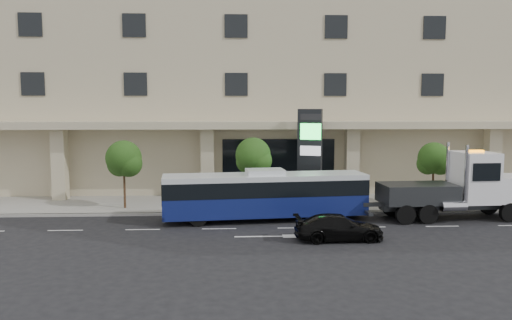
# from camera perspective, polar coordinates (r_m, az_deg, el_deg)

# --- Properties ---
(ground) EXTENTS (120.00, 120.00, 0.00)m
(ground) POSITION_cam_1_polar(r_m,az_deg,el_deg) (28.25, 4.05, -7.04)
(ground) COLOR black
(ground) RESTS_ON ground
(sidewalk) EXTENTS (120.00, 6.00, 0.15)m
(sidewalk) POSITION_cam_1_polar(r_m,az_deg,el_deg) (33.10, 3.04, -4.97)
(sidewalk) COLOR gray
(sidewalk) RESTS_ON ground
(curb) EXTENTS (120.00, 0.30, 0.15)m
(curb) POSITION_cam_1_polar(r_m,az_deg,el_deg) (30.18, 3.61, -6.05)
(curb) COLOR gray
(curb) RESTS_ON ground
(convention_center) EXTENTS (60.00, 17.60, 20.00)m
(convention_center) POSITION_cam_1_polar(r_m,az_deg,el_deg) (43.04, 1.73, 10.78)
(convention_center) COLOR #BFB18F
(convention_center) RESTS_ON ground
(tree_left) EXTENTS (2.27, 2.20, 4.22)m
(tree_left) POSITION_cam_1_polar(r_m,az_deg,el_deg) (31.82, -14.84, -0.08)
(tree_left) COLOR #422B19
(tree_left) RESTS_ON sidewalk
(tree_mid) EXTENTS (2.28, 2.20, 4.38)m
(tree_mid) POSITION_cam_1_polar(r_m,az_deg,el_deg) (31.11, -0.29, 0.26)
(tree_mid) COLOR #422B19
(tree_mid) RESTS_ON sidewalk
(tree_right) EXTENTS (2.10, 2.00, 4.04)m
(tree_right) POSITION_cam_1_polar(r_m,az_deg,el_deg) (33.62, 19.69, -0.04)
(tree_right) COLOR #422B19
(tree_right) RESTS_ON sidewalk
(city_bus) EXTENTS (11.68, 3.63, 2.91)m
(city_bus) POSITION_cam_1_polar(r_m,az_deg,el_deg) (28.32, 1.03, -3.93)
(city_bus) COLOR black
(city_bus) RESTS_ON ground
(tow_truck) EXTENTS (9.56, 2.76, 4.34)m
(tow_truck) POSITION_cam_1_polar(r_m,az_deg,el_deg) (30.85, 22.25, -2.99)
(tow_truck) COLOR #2D3033
(tow_truck) RESTS_ON ground
(black_sedan) EXTENTS (4.33, 1.89, 1.24)m
(black_sedan) POSITION_cam_1_polar(r_m,az_deg,el_deg) (24.57, 9.43, -7.60)
(black_sedan) COLOR black
(black_sedan) RESTS_ON ground
(signage_pylon) EXTENTS (1.62, 1.06, 6.14)m
(signage_pylon) POSITION_cam_1_polar(r_m,az_deg,el_deg) (32.33, 6.16, 0.46)
(signage_pylon) COLOR black
(signage_pylon) RESTS_ON sidewalk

